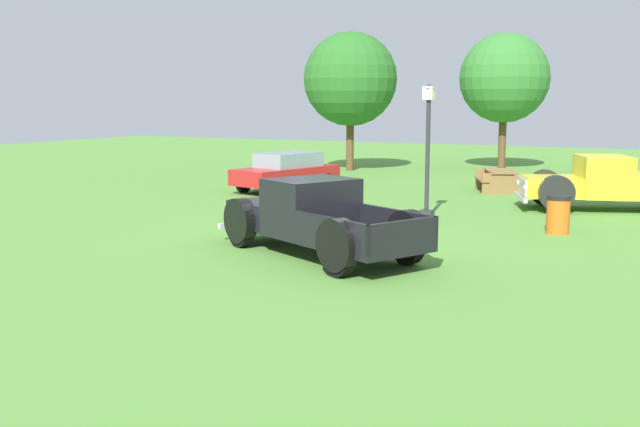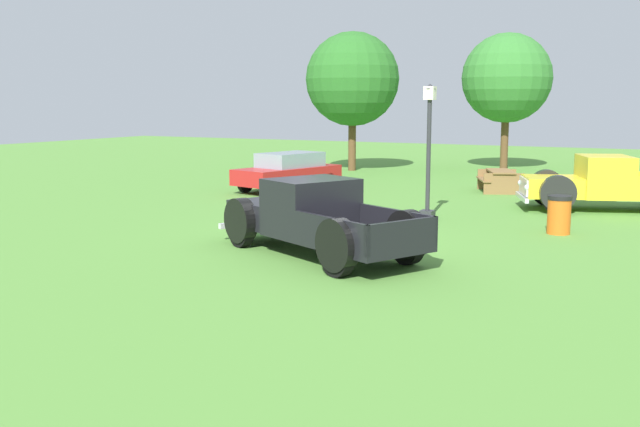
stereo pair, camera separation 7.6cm
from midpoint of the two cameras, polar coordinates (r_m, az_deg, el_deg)
The scene contains 9 objects.
ground_plane at distance 16.50m, azimuth 0.29°, elevation -2.58°, with size 80.00×80.00×0.00m, color #548C38.
pickup_truck_foreground at distance 15.72m, azimuth -0.97°, elevation -0.31°, with size 5.54×3.96×1.61m.
pickup_truck_behind_left at distance 23.42m, azimuth 20.88°, elevation 2.14°, with size 5.70×3.68×1.64m.
sedan_distant_a at distance 26.80m, azimuth -2.68°, elevation 3.34°, with size 2.64×4.44×1.39m.
lamp_post_near at distance 20.31m, azimuth 8.28°, elevation 5.00°, with size 0.36×0.36×3.71m.
picnic_table at distance 27.22m, azimuth 13.65°, elevation 2.69°, with size 2.07×2.24×0.78m.
trash_can at distance 18.95m, azimuth 17.94°, elevation -0.07°, with size 0.59×0.59×0.95m.
oak_tree_east at distance 34.66m, azimuth 2.32°, elevation 10.40°, with size 4.36×4.36×6.45m.
oak_tree_west at distance 36.26m, azimuth 14.11°, elevation 10.18°, with size 4.22×4.22×6.45m.
Camera 1 is at (7.31, -14.43, 3.23)m, focal length 41.10 mm.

